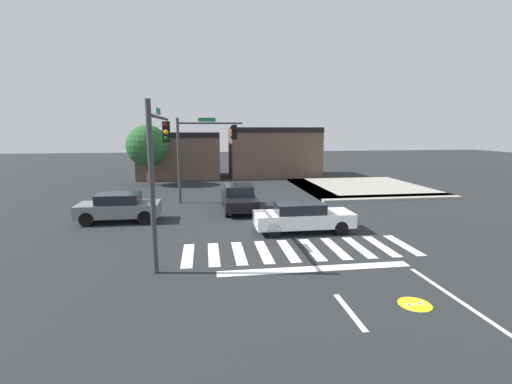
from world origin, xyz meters
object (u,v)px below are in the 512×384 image
object	(u,v)px
roadside_tree	(147,146)
traffic_signal_northwest	(203,144)
car_black	(239,197)
traffic_signal_southwest	(159,150)
car_gray	(119,207)
car_white	(303,217)

from	to	relation	value
roadside_tree	traffic_signal_northwest	bearing A→B (deg)	-60.15
traffic_signal_northwest	car_black	size ratio (longest dim) A/B	1.19
traffic_signal_southwest	car_black	bearing A→B (deg)	-28.37
car_black	car_gray	distance (m)	6.69
traffic_signal_northwest	roadside_tree	world-z (taller)	traffic_signal_northwest
car_white	car_gray	distance (m)	9.49
traffic_signal_northwest	roadside_tree	size ratio (longest dim) A/B	1.06
car_white	car_black	distance (m)	5.62
traffic_signal_northwest	car_white	distance (m)	9.44
traffic_signal_northwest	car_gray	distance (m)	6.99
traffic_signal_northwest	roadside_tree	bearing A→B (deg)	119.85
car_black	car_gray	world-z (taller)	car_black
car_gray	traffic_signal_southwest	bearing A→B (deg)	-60.98
car_white	car_black	bearing A→B (deg)	-63.43
car_black	roadside_tree	distance (m)	13.13
traffic_signal_northwest	car_gray	xyz separation A→B (m)	(-4.41, -4.50, -3.04)
car_white	traffic_signal_northwest	bearing A→B (deg)	-59.46
traffic_signal_northwest	car_white	bearing A→B (deg)	-59.46
car_white	car_black	world-z (taller)	car_black
traffic_signal_southwest	car_white	size ratio (longest dim) A/B	1.32
traffic_signal_southwest	car_gray	world-z (taller)	traffic_signal_southwest
traffic_signal_southwest	roadside_tree	size ratio (longest dim) A/B	1.17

